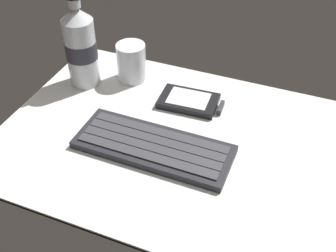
% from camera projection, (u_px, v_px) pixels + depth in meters
% --- Properties ---
extents(ground_plane, '(0.64, 0.48, 0.03)m').
position_uv_depth(ground_plane, '(168.00, 142.00, 0.80)').
color(ground_plane, silver).
extents(keyboard, '(0.29, 0.11, 0.02)m').
position_uv_depth(keyboard, '(153.00, 146.00, 0.76)').
color(keyboard, '#232328').
rests_on(keyboard, ground_plane).
extents(handheld_device, '(0.13, 0.08, 0.02)m').
position_uv_depth(handheld_device, '(191.00, 102.00, 0.87)').
color(handheld_device, black).
rests_on(handheld_device, ground_plane).
extents(juice_cup, '(0.06, 0.06, 0.09)m').
position_uv_depth(juice_cup, '(132.00, 64.00, 0.92)').
color(juice_cup, silver).
rests_on(juice_cup, ground_plane).
extents(water_bottle, '(0.07, 0.07, 0.21)m').
position_uv_depth(water_bottle, '(81.00, 46.00, 0.88)').
color(water_bottle, silver).
rests_on(water_bottle, ground_plane).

